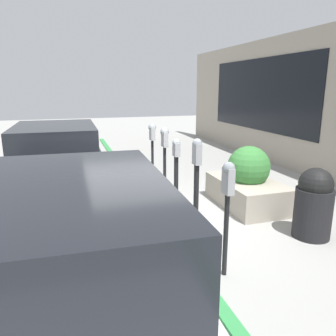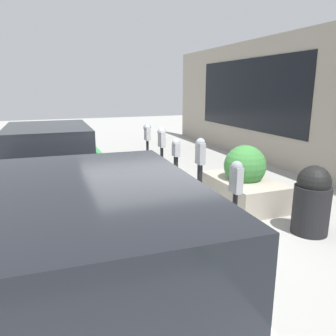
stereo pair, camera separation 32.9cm
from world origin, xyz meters
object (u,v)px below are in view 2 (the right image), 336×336
at_px(parking_meter_nearest, 235,195).
at_px(trash_bin, 312,200).
at_px(parking_meter_middle, 176,169).
at_px(planter_box, 244,182).
at_px(parked_car_middle, 50,158).
at_px(parking_meter_farthest, 147,141).
at_px(parked_car_front, 72,288).
at_px(parking_meter_fourth, 162,148).
at_px(parking_meter_second, 200,177).

relative_size(parking_meter_nearest, trash_bin, 1.31).
distance_m(parking_meter_middle, trash_bin, 2.22).
height_order(planter_box, parked_car_middle, parked_car_middle).
distance_m(parking_meter_farthest, parked_car_front, 4.92).
bearing_deg(parking_meter_fourth, parked_car_front, 151.37).
xyz_separation_m(parking_meter_farthest, trash_bin, (-2.96, -1.77, -0.59)).
bearing_deg(parked_car_front, parking_meter_nearest, -61.52).
distance_m(parked_car_middle, trash_bin, 5.26).
relative_size(parking_meter_second, planter_box, 0.93).
distance_m(parking_meter_second, trash_bin, 1.88).
height_order(parking_meter_fourth, parking_meter_farthest, parking_meter_fourth).
distance_m(parking_meter_second, parked_car_middle, 3.87).
bearing_deg(parking_meter_fourth, parking_meter_middle, 177.21).
height_order(parking_meter_second, parking_meter_farthest, parking_meter_second).
distance_m(parking_meter_fourth, parked_car_front, 4.16).
distance_m(parking_meter_middle, parked_car_middle, 3.11).
relative_size(parking_meter_nearest, parking_meter_middle, 1.01).
xyz_separation_m(parking_meter_middle, parking_meter_farthest, (1.68, -0.02, 0.22)).
relative_size(parking_meter_nearest, parked_car_middle, 0.32).
bearing_deg(parked_car_front, trash_bin, -65.45).
height_order(parking_meter_nearest, parked_car_front, parked_car_front).
bearing_deg(planter_box, parked_car_middle, 58.65).
height_order(parking_meter_nearest, parked_car_middle, parked_car_middle).
height_order(parking_meter_second, parked_car_middle, parking_meter_second).
relative_size(parking_meter_second, parking_meter_middle, 1.10).
bearing_deg(parking_meter_middle, parked_car_front, 145.35).
height_order(parking_meter_farthest, trash_bin, parking_meter_farthest).
bearing_deg(parking_meter_fourth, parked_car_middle, 52.38).
bearing_deg(parking_meter_second, parking_meter_middle, -0.50).
bearing_deg(parking_meter_second, parked_car_middle, 30.77).
bearing_deg(parking_meter_farthest, parked_car_front, 156.41).
bearing_deg(parked_car_front, parking_meter_fourth, -26.58).
bearing_deg(parking_meter_second, parked_car_front, 134.16).
relative_size(parking_meter_fourth, parked_car_middle, 0.34).
xyz_separation_m(parking_meter_fourth, planter_box, (-0.59, -1.50, -0.68)).
bearing_deg(parking_meter_farthest, parking_meter_second, 179.47).
xyz_separation_m(parking_meter_middle, parked_car_front, (-2.82, 1.95, -0.06)).
height_order(parking_meter_nearest, trash_bin, parking_meter_nearest).
height_order(parking_meter_middle, planter_box, parking_meter_middle).
distance_m(parking_meter_middle, parking_meter_fourth, 0.85).
xyz_separation_m(parking_meter_nearest, planter_box, (2.08, -1.53, -0.58)).
height_order(parked_car_front, parked_car_middle, parked_car_front).
relative_size(parking_meter_nearest, planter_box, 0.85).
relative_size(parking_meter_farthest, trash_bin, 1.37).
relative_size(parked_car_front, trash_bin, 3.57).
xyz_separation_m(parked_car_front, trash_bin, (1.55, -3.73, -0.31)).
distance_m(parking_meter_fourth, planter_box, 1.75).
relative_size(parking_meter_farthest, parked_car_front, 0.38).
distance_m(planter_box, trash_bin, 1.53).
bearing_deg(parked_car_front, parking_meter_second, -43.79).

